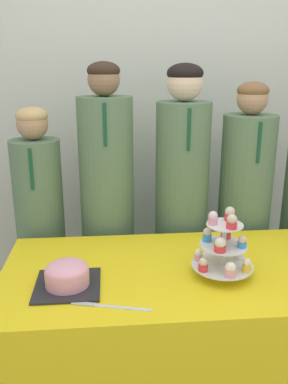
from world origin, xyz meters
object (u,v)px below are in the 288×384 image
Objects in this scene: student_1 at (108,217)px; student_3 at (243,221)px; cupcake_stand at (224,246)px; cake_knife at (98,306)px; student_2 at (181,214)px; round_cake at (67,275)px; student_0 at (42,236)px.

student_1 is 0.82m from student_3.
cupcake_stand is 0.77m from student_3.
cake_knife is 0.59m from cupcake_stand.
student_3 is at bearing -0.00° from student_1.
student_2 is at bearing 0.00° from student_1.
round_cake reaches higher than cake_knife.
round_cake is at bearing -143.88° from student_3.
cake_knife is 1.22m from student_3.
student_1 reaches higher than round_cake.
cake_knife is at bearing -118.64° from student_2.
cake_knife is at bearing -51.00° from round_cake.
student_0 is at bearing 142.39° from cupcake_stand.
cake_knife is at bearing -68.44° from student_0.
student_2 is (0.43, 0.00, 0.00)m from student_1.
cake_knife is 0.87m from student_1.
cake_knife is 0.19× the size of student_2.
student_1 reaches higher than student_0.
student_0 reaches higher than round_cake.
cake_knife is 0.20× the size of student_3.
student_0 is at bearing 125.34° from cake_knife.
cupcake_stand is 0.19× the size of student_3.
student_1 is at bearing 126.04° from cupcake_stand.
student_0 is 0.40m from student_1.
student_3 is at bearing 64.79° from cupcake_stand.
cupcake_stand is at bearing -53.96° from student_1.
student_3 is (0.32, 0.68, -0.16)m from cupcake_stand.
student_0 is (-0.88, 0.68, -0.22)m from cupcake_stand.
student_1 is at bearing 76.76° from round_cake.
cupcake_stand is 0.18× the size of student_2.
student_0 is 1.20m from student_3.
student_1 is 0.43m from student_2.
round_cake is at bearing -130.01° from student_2.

